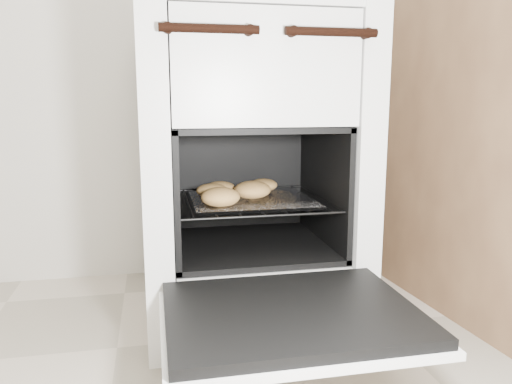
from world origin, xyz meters
TOP-DOWN VIEW (x-y plane):
  - stove at (0.01, 1.20)m, footprint 0.54×0.60m
  - oven_door at (0.01, 0.75)m, footprint 0.48×0.38m
  - oven_rack at (0.01, 1.14)m, footprint 0.39×0.38m
  - foil_sheet at (0.01, 1.12)m, footprint 0.30×0.27m
  - baked_rolls at (-0.03, 1.13)m, footprint 0.26×0.29m

SIDE VIEW (x-z plane):
  - oven_door at x=0.01m, z-range 0.16..0.20m
  - oven_rack at x=0.01m, z-range 0.32..0.33m
  - foil_sheet at x=0.01m, z-range 0.32..0.33m
  - baked_rolls at x=-0.03m, z-range 0.33..0.37m
  - stove at x=0.01m, z-range -0.01..0.82m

